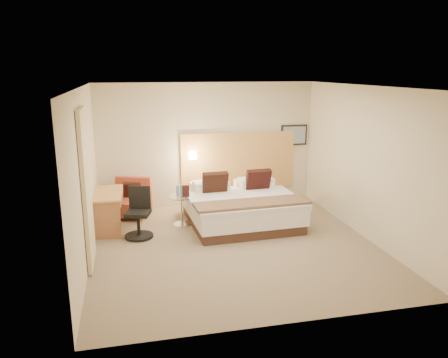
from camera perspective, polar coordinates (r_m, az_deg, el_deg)
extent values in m
cube|color=#7F6D55|center=(7.69, 1.33, -8.63)|extent=(4.80, 5.00, 0.02)
cube|color=white|center=(7.10, 1.46, 12.05)|extent=(4.80, 5.00, 0.02)
cube|color=beige|center=(9.68, -2.20, 4.53)|extent=(4.80, 0.02, 2.70)
cube|color=beige|center=(4.97, 8.41, -5.05)|extent=(4.80, 0.02, 2.70)
cube|color=beige|center=(7.10, -17.83, 0.28)|extent=(0.02, 5.00, 2.70)
cube|color=beige|center=(8.19, 18.00, 2.05)|extent=(0.02, 5.00, 2.70)
cube|color=tan|center=(9.87, 1.87, 2.35)|extent=(2.60, 0.04, 1.30)
cube|color=black|center=(10.19, 9.12, 5.69)|extent=(0.62, 0.03, 0.47)
cube|color=#778EA3|center=(10.17, 9.16, 5.68)|extent=(0.54, 0.01, 0.39)
cylinder|color=white|center=(9.58, -4.15, 3.17)|extent=(0.02, 0.12, 0.02)
cube|color=#FFEDC6|center=(9.52, -4.10, 3.11)|extent=(0.15, 0.15, 0.15)
cube|color=beige|center=(6.89, -17.51, -1.24)|extent=(0.06, 0.90, 2.42)
cylinder|color=#97BEEA|center=(8.50, -6.07, -1.51)|extent=(0.07, 0.07, 0.21)
cylinder|color=#87B8D1|center=(8.54, -5.57, -1.41)|extent=(0.07, 0.07, 0.21)
cube|color=black|center=(8.42, -5.01, -1.56)|extent=(0.14, 0.07, 0.23)
cube|color=#432A21|center=(8.71, 2.19, -5.15)|extent=(2.05, 2.05, 0.18)
cube|color=white|center=(8.63, 2.20, -3.64)|extent=(2.11, 2.11, 0.30)
cube|color=white|center=(8.32, 2.80, -2.89)|extent=(2.14, 1.55, 0.10)
cube|color=silver|center=(9.13, -2.09, -1.06)|extent=(0.72, 0.42, 0.18)
cube|color=white|center=(9.39, 3.66, -0.65)|extent=(0.72, 0.42, 0.18)
cube|color=white|center=(8.86, -1.70, -0.86)|extent=(0.72, 0.42, 0.18)
cube|color=white|center=(9.13, 4.20, -0.44)|extent=(0.72, 0.42, 0.18)
cube|color=black|center=(8.66, -1.20, -0.67)|extent=(0.52, 0.29, 0.52)
cube|color=black|center=(8.91, 4.46, -0.27)|extent=(0.52, 0.29, 0.52)
cube|color=#BD5826|center=(7.93, 3.71, -3.19)|extent=(2.14, 0.66, 0.05)
cube|color=#B47655|center=(9.10, -14.38, -5.04)|extent=(0.09, 0.09, 0.09)
cube|color=tan|center=(8.92, -10.75, -5.24)|extent=(0.09, 0.09, 0.09)
cube|color=#9E894A|center=(9.57, -13.32, -4.02)|extent=(0.09, 0.09, 0.09)
cube|color=tan|center=(9.39, -9.86, -4.19)|extent=(0.09, 0.09, 0.09)
cube|color=#A0472B|center=(9.18, -12.14, -3.50)|extent=(0.92, 0.86, 0.28)
cube|color=#AA412D|center=(9.33, -11.75, -0.98)|extent=(0.74, 0.34, 0.42)
cube|color=black|center=(9.26, -11.92, -1.54)|extent=(0.39, 0.28, 0.37)
cylinder|color=white|center=(8.67, -5.48, -5.87)|extent=(0.41, 0.41, 0.02)
cylinder|color=silver|center=(8.57, -5.52, -4.10)|extent=(0.05, 0.05, 0.54)
cylinder|color=white|center=(8.49, -5.57, -2.28)|extent=(0.60, 0.60, 0.01)
cube|color=tan|center=(8.51, -14.95, -1.83)|extent=(0.56, 1.16, 0.04)
cube|color=#A56740|center=(8.10, -15.03, -5.29)|extent=(0.48, 0.05, 0.68)
cube|color=tan|center=(9.12, -14.60, -3.08)|extent=(0.48, 0.05, 0.68)
cube|color=#C97F4E|center=(8.52, -14.60, -2.31)|extent=(0.46, 1.08, 0.10)
cylinder|color=black|center=(8.14, -11.02, -7.30)|extent=(0.63, 0.63, 0.04)
cylinder|color=black|center=(8.06, -11.10, -5.86)|extent=(0.07, 0.07, 0.40)
cube|color=black|center=(7.99, -11.17, -4.39)|extent=(0.51, 0.51, 0.07)
cube|color=black|center=(8.09, -10.94, -2.31)|extent=(0.39, 0.15, 0.42)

